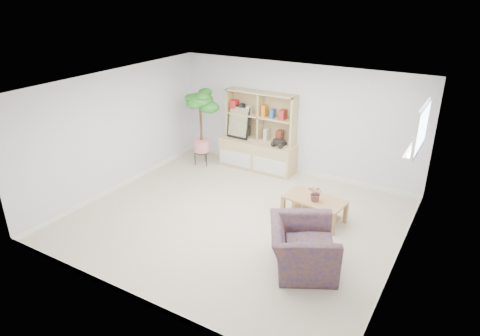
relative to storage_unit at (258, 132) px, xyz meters
The scene contains 14 objects.
floor 2.52m from the storage_unit, 71.05° to the right, with size 5.50×5.00×0.01m, color beige.
ceiling 2.82m from the storage_unit, 71.05° to the right, with size 5.50×5.00×0.01m, color white.
walls 2.39m from the storage_unit, 71.05° to the right, with size 5.51×5.01×2.40m.
baseboard 2.51m from the storage_unit, 71.05° to the right, with size 5.50×5.00×0.10m, color white, non-canonical shape.
window 4.03m from the storage_unit, 25.11° to the right, with size 0.10×0.98×0.68m, color #CCE2FF, non-canonical shape.
window_sill 3.90m from the storage_unit, 25.49° to the right, with size 0.14×1.00×0.04m, color white.
storage_unit is the anchor object (origin of this frame).
poster 0.50m from the storage_unit, behind, with size 0.53×0.12×0.73m, color gold, non-canonical shape.
toy_truck 0.57m from the storage_unit, ahead, with size 0.34×0.24×0.18m, color black, non-canonical shape.
coffee_table 2.58m from the storage_unit, 38.10° to the right, with size 1.04×0.57×0.43m, color olive, non-canonical shape.
table_plant 2.60m from the storage_unit, 38.96° to the right, with size 0.27×0.23×0.30m, color #29733A.
floor_tree 1.30m from the storage_unit, 159.25° to the right, with size 0.65×0.65×1.76m, color #196221, non-canonical shape.
armchair 3.77m from the storage_unit, 51.55° to the right, with size 1.09×0.95×0.81m, color navy.
sill_plant 3.87m from the storage_unit, 23.55° to the right, with size 0.14×0.11×0.24m, color #196221.
Camera 1 is at (3.44, -5.68, 3.90)m, focal length 32.00 mm.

